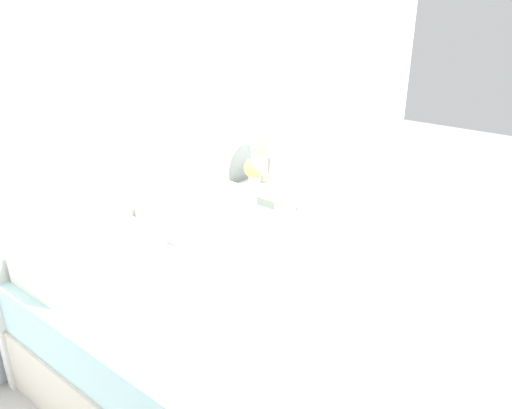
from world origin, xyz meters
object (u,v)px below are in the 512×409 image
object	(u,v)px
bed	(241,328)
nightstand	(273,222)
table_lamp	(269,147)
flower_vase	(254,171)

from	to	relation	value
bed	nightstand	size ratio (longest dim) A/B	3.23
table_lamp	flower_vase	xyz separation A→B (m)	(-0.21, -0.04, -0.11)
bed	flower_vase	size ratio (longest dim) A/B	8.23
bed	nightstand	distance (m)	1.31
bed	table_lamp	xyz separation A→B (m)	(1.16, 0.73, 0.52)
table_lamp	flower_vase	size ratio (longest dim) A/B	1.46
table_lamp	flower_vase	distance (m)	0.24
table_lamp	flower_vase	bearing A→B (deg)	-170.05
nightstand	flower_vase	world-z (taller)	flower_vase
bed	nightstand	xyz separation A→B (m)	(1.13, 0.66, -0.03)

